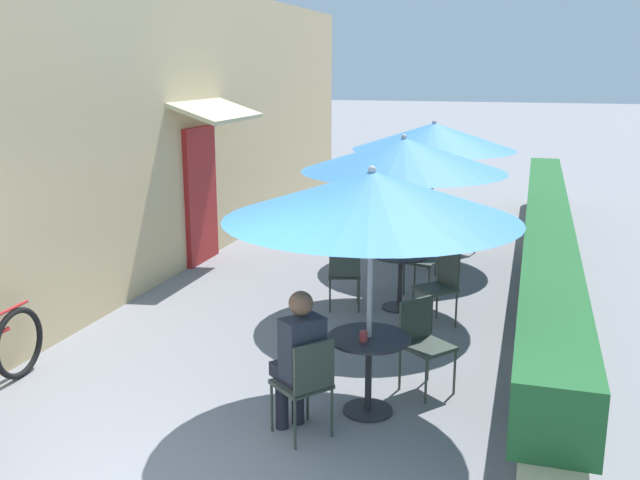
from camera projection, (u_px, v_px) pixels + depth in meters
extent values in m
cube|color=#D6B784|center=(208.00, 123.00, 11.44)|extent=(0.24, 13.74, 4.20)
cube|color=maroon|center=(201.00, 195.00, 11.00)|extent=(0.08, 0.96, 2.10)
cube|color=beige|center=(217.00, 110.00, 10.61)|extent=(0.78, 1.80, 0.30)
cube|color=tan|center=(544.00, 263.00, 10.31)|extent=(0.44, 12.74, 0.45)
cube|color=#235B2D|center=(547.00, 229.00, 10.19)|extent=(0.60, 12.10, 0.56)
cylinder|color=#28282D|center=(368.00, 410.00, 6.34)|extent=(0.44, 0.44, 0.02)
cylinder|color=#28282D|center=(368.00, 374.00, 6.26)|extent=(0.06, 0.06, 0.69)
cylinder|color=#28282D|center=(369.00, 338.00, 6.18)|extent=(0.73, 0.73, 0.02)
cylinder|color=#B7B7BC|center=(370.00, 299.00, 6.09)|extent=(0.04, 0.04, 2.10)
cone|color=#387ABC|center=(372.00, 195.00, 5.88)|extent=(2.49, 2.49, 0.41)
sphere|color=#B7B7BC|center=(372.00, 170.00, 5.83)|extent=(0.07, 0.07, 0.07)
cube|color=#384238|center=(301.00, 384.00, 5.85)|extent=(0.56, 0.56, 0.04)
cube|color=#384238|center=(314.00, 368.00, 5.65)|extent=(0.26, 0.32, 0.42)
cylinder|color=#384238|center=(308.00, 396.00, 6.14)|extent=(0.02, 0.02, 0.45)
cylinder|color=#384238|center=(272.00, 407.00, 5.95)|extent=(0.02, 0.02, 0.45)
cylinder|color=#384238|center=(332.00, 412.00, 5.86)|extent=(0.02, 0.02, 0.45)
cylinder|color=#384238|center=(295.00, 424.00, 5.66)|extent=(0.02, 0.02, 0.45)
cylinder|color=#23232D|center=(298.00, 398.00, 6.09)|extent=(0.11, 0.11, 0.47)
cylinder|color=#23232D|center=(282.00, 402.00, 6.00)|extent=(0.11, 0.11, 0.47)
cube|color=#23232D|center=(295.00, 371.00, 5.90)|extent=(0.47, 0.46, 0.12)
cube|color=#282D38|center=(302.00, 347.00, 5.75)|extent=(0.38, 0.40, 0.50)
sphere|color=brown|center=(301.00, 303.00, 5.68)|extent=(0.20, 0.20, 0.20)
cube|color=#384238|center=(428.00, 347.00, 6.62)|extent=(0.56, 0.56, 0.04)
cube|color=#384238|center=(415.00, 320.00, 6.72)|extent=(0.26, 0.32, 0.42)
cylinder|color=#384238|center=(426.00, 381.00, 6.43)|extent=(0.02, 0.02, 0.45)
cylinder|color=#384238|center=(455.00, 371.00, 6.63)|extent=(0.02, 0.02, 0.45)
cylinder|color=#384238|center=(400.00, 367.00, 6.72)|extent=(0.02, 0.02, 0.45)
cylinder|color=#384238|center=(428.00, 359.00, 6.92)|extent=(0.02, 0.02, 0.45)
cylinder|color=#B73D3D|center=(363.00, 336.00, 6.06)|extent=(0.07, 0.07, 0.09)
cylinder|color=#28282D|center=(399.00, 307.00, 9.05)|extent=(0.44, 0.44, 0.02)
cylinder|color=#28282D|center=(400.00, 281.00, 8.97)|extent=(0.06, 0.06, 0.69)
cylinder|color=#28282D|center=(401.00, 255.00, 8.89)|extent=(0.73, 0.73, 0.02)
cylinder|color=#B7B7BC|center=(402.00, 227.00, 8.80)|extent=(0.04, 0.04, 2.10)
cone|color=#387ABC|center=(404.00, 155.00, 8.59)|extent=(2.49, 2.49, 0.41)
sphere|color=#B7B7BC|center=(404.00, 137.00, 8.54)|extent=(0.07, 0.07, 0.07)
cube|color=#384238|center=(344.00, 274.00, 8.96)|extent=(0.49, 0.49, 0.04)
cube|color=#384238|center=(345.00, 262.00, 8.73)|extent=(0.37, 0.13, 0.42)
cylinder|color=#384238|center=(358.00, 287.00, 9.18)|extent=(0.02, 0.02, 0.45)
cylinder|color=#384238|center=(330.00, 287.00, 9.19)|extent=(0.02, 0.02, 0.45)
cylinder|color=#384238|center=(359.00, 295.00, 8.83)|extent=(0.02, 0.02, 0.45)
cylinder|color=#384238|center=(330.00, 295.00, 8.84)|extent=(0.02, 0.02, 0.45)
cube|color=#384238|center=(435.00, 289.00, 8.35)|extent=(0.57, 0.57, 0.04)
cube|color=#384238|center=(448.00, 270.00, 8.39)|extent=(0.29, 0.29, 0.42)
cylinder|color=#384238|center=(413.00, 305.00, 8.47)|extent=(0.02, 0.02, 0.45)
cylinder|color=#384238|center=(432.00, 314.00, 8.16)|extent=(0.02, 0.02, 0.45)
cylinder|color=#384238|center=(437.00, 300.00, 8.64)|extent=(0.02, 0.02, 0.45)
cylinder|color=#384238|center=(456.00, 309.00, 8.33)|extent=(0.02, 0.02, 0.45)
cube|color=#384238|center=(422.00, 261.00, 9.53)|extent=(0.49, 0.49, 0.04)
cube|color=#384238|center=(410.00, 244.00, 9.57)|extent=(0.12, 0.38, 0.42)
cylinder|color=#384238|center=(429.00, 283.00, 9.34)|extent=(0.02, 0.02, 0.45)
cylinder|color=#384238|center=(439.00, 276.00, 9.64)|extent=(0.02, 0.02, 0.45)
cylinder|color=#384238|center=(404.00, 279.00, 9.52)|extent=(0.02, 0.02, 0.45)
cylinder|color=#384238|center=(415.00, 272.00, 9.82)|extent=(0.02, 0.02, 0.45)
cylinder|color=#28282D|center=(429.00, 259.00, 11.30)|extent=(0.44, 0.44, 0.02)
cylinder|color=#28282D|center=(430.00, 238.00, 11.22)|extent=(0.06, 0.06, 0.69)
cylinder|color=#28282D|center=(431.00, 217.00, 11.14)|extent=(0.73, 0.73, 0.02)
cylinder|color=#B7B7BC|center=(432.00, 195.00, 11.05)|extent=(0.04, 0.04, 2.10)
cone|color=#387ABC|center=(434.00, 136.00, 10.84)|extent=(2.49, 2.49, 0.41)
sphere|color=#B7B7BC|center=(434.00, 122.00, 10.79)|extent=(0.07, 0.07, 0.07)
cube|color=#384238|center=(444.00, 243.00, 10.52)|extent=(0.53, 0.53, 0.04)
cube|color=#384238|center=(457.00, 229.00, 10.49)|extent=(0.19, 0.36, 0.42)
cylinder|color=#384238|center=(428.00, 255.00, 10.72)|extent=(0.02, 0.02, 0.45)
cylinder|color=#384238|center=(436.00, 261.00, 10.37)|extent=(0.02, 0.02, 0.45)
cylinder|color=#384238|center=(451.00, 254.00, 10.77)|extent=(0.02, 0.02, 0.45)
cylinder|color=#384238|center=(459.00, 260.00, 10.42)|extent=(0.02, 0.02, 0.45)
cube|color=#384238|center=(460.00, 226.00, 11.62)|extent=(0.56, 0.56, 0.04)
cube|color=#384238|center=(452.00, 212.00, 11.71)|extent=(0.24, 0.33, 0.42)
cylinder|color=#384238|center=(461.00, 243.00, 11.43)|extent=(0.02, 0.02, 0.45)
cylinder|color=#384238|center=(475.00, 240.00, 11.64)|extent=(0.02, 0.02, 0.45)
cylinder|color=#384238|center=(444.00, 239.00, 11.70)|extent=(0.02, 0.02, 0.45)
cylinder|color=#384238|center=(458.00, 236.00, 11.92)|extent=(0.02, 0.02, 0.45)
cube|color=#384238|center=(387.00, 229.00, 11.45)|extent=(0.43, 0.43, 0.04)
cube|color=#384238|center=(384.00, 218.00, 11.23)|extent=(0.38, 0.06, 0.42)
cylinder|color=#384238|center=(401.00, 241.00, 11.60)|extent=(0.02, 0.02, 0.45)
cylinder|color=#384238|center=(380.00, 239.00, 11.73)|extent=(0.02, 0.02, 0.45)
cylinder|color=#384238|center=(395.00, 246.00, 11.27)|extent=(0.02, 0.02, 0.45)
cylinder|color=#384238|center=(373.00, 244.00, 11.40)|extent=(0.02, 0.02, 0.45)
cylinder|color=#232328|center=(425.00, 213.00, 11.14)|extent=(0.07, 0.07, 0.09)
torus|color=black|center=(19.00, 343.00, 6.97)|extent=(0.08, 0.71, 0.71)
cylinder|color=#B21E1E|center=(12.00, 308.00, 6.84)|extent=(0.04, 0.46, 0.03)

